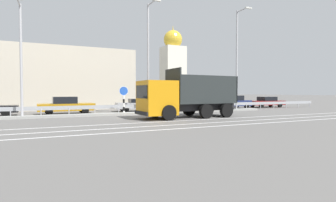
{
  "coord_description": "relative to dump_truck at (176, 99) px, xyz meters",
  "views": [
    {
      "loc": [
        -6.74,
        -19.83,
        1.89
      ],
      "look_at": [
        2.14,
        -0.55,
        1.18
      ],
      "focal_mm": 28.0,
      "sensor_mm": 36.0,
      "label": 1
    }
  ],
  "objects": [
    {
      "name": "ground_plane",
      "position": [
        -1.79,
        2.75,
        -1.36
      ],
      "size": [
        320.0,
        320.0,
        0.0
      ],
      "primitive_type": "plane",
      "color": "#605E5B"
    },
    {
      "name": "lane_strip_0",
      "position": [
        1.07,
        -1.77,
        -1.36
      ],
      "size": [
        48.12,
        0.16,
        0.01
      ],
      "primitive_type": "cube",
      "color": "silver",
      "rests_on": "ground_plane"
    },
    {
      "name": "lane_strip_1",
      "position": [
        1.07,
        -3.55,
        -1.36
      ],
      "size": [
        48.12,
        0.16,
        0.01
      ],
      "primitive_type": "cube",
      "color": "silver",
      "rests_on": "ground_plane"
    },
    {
      "name": "lane_strip_2",
      "position": [
        1.07,
        -5.05,
        -1.36
      ],
      "size": [
        48.12,
        0.16,
        0.01
      ],
      "primitive_type": "cube",
      "color": "silver",
      "rests_on": "ground_plane"
    },
    {
      "name": "median_island",
      "position": [
        -1.79,
        4.37,
        -1.27
      ],
      "size": [
        26.47,
        1.1,
        0.18
      ],
      "primitive_type": "cube",
      "color": "gray",
      "rests_on": "ground_plane"
    },
    {
      "name": "median_guardrail",
      "position": [
        -1.79,
        5.76,
        -0.79
      ],
      "size": [
        48.12,
        0.09,
        0.78
      ],
      "color": "#9EA0A5",
      "rests_on": "ground_plane"
    },
    {
      "name": "dump_truck",
      "position": [
        0.0,
        0.0,
        0.0
      ],
      "size": [
        7.67,
        2.88,
        3.6
      ],
      "rotation": [
        0.0,
        0.0,
        1.6
      ],
      "color": "orange",
      "rests_on": "ground_plane"
    },
    {
      "name": "median_road_sign",
      "position": [
        -2.74,
        4.37,
        -0.09
      ],
      "size": [
        0.76,
        0.16,
        2.38
      ],
      "color": "white",
      "rests_on": "ground_plane"
    },
    {
      "name": "street_lamp_1",
      "position": [
        -10.23,
        4.33,
        3.2
      ],
      "size": [
        0.71,
        2.09,
        8.2
      ],
      "color": "#ADADB2",
      "rests_on": "ground_plane"
    },
    {
      "name": "street_lamp_2",
      "position": [
        -0.59,
        4.11,
        3.83
      ],
      "size": [
        0.71,
        1.89,
        9.49
      ],
      "color": "#ADADB2",
      "rests_on": "ground_plane"
    },
    {
      "name": "street_lamp_3",
      "position": [
        9.02,
        4.17,
        4.17
      ],
      "size": [
        0.7,
        1.86,
        10.16
      ],
      "color": "#ADADB2",
      "rests_on": "ground_plane"
    },
    {
      "name": "parked_car_2",
      "position": [
        -7.09,
        7.17,
        -0.61
      ],
      "size": [
        4.66,
        2.12,
        1.51
      ],
      "rotation": [
        0.0,
        0.0,
        -1.53
      ],
      "color": "#B27A14",
      "rests_on": "ground_plane"
    },
    {
      "name": "parked_car_3",
      "position": [
        -0.51,
        7.61,
        -0.7
      ],
      "size": [
        4.23,
        2.13,
        1.25
      ],
      "rotation": [
        0.0,
        0.0,
        1.49
      ],
      "color": "#A3A3A8",
      "rests_on": "ground_plane"
    },
    {
      "name": "parked_car_4",
      "position": [
        5.28,
        7.8,
        -0.62
      ],
      "size": [
        4.02,
        2.12,
        1.42
      ],
      "rotation": [
        0.0,
        0.0,
        -1.63
      ],
      "color": "navy",
      "rests_on": "ground_plane"
    },
    {
      "name": "parked_car_5",
      "position": [
        11.03,
        7.33,
        -0.61
      ],
      "size": [
        4.41,
        2.0,
        1.51
      ],
      "rotation": [
        0.0,
        0.0,
        1.63
      ],
      "color": "navy",
      "rests_on": "ground_plane"
    },
    {
      "name": "parked_car_6",
      "position": [
        16.57,
        7.71,
        -0.68
      ],
      "size": [
        4.78,
        2.07,
        1.33
      ],
      "rotation": [
        0.0,
        0.0,
        1.5
      ],
      "color": "maroon",
      "rests_on": "ground_plane"
    },
    {
      "name": "background_building_0",
      "position": [
        -8.92,
        19.89,
        2.02
      ],
      "size": [
        19.42,
        15.6,
        6.77
      ],
      "primitive_type": "cube",
      "color": "beige",
      "rests_on": "ground_plane"
    },
    {
      "name": "church_tower",
      "position": [
        11.44,
        24.24,
        4.84
      ],
      "size": [
        3.6,
        3.6,
        13.56
      ],
      "color": "silver",
      "rests_on": "ground_plane"
    }
  ]
}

